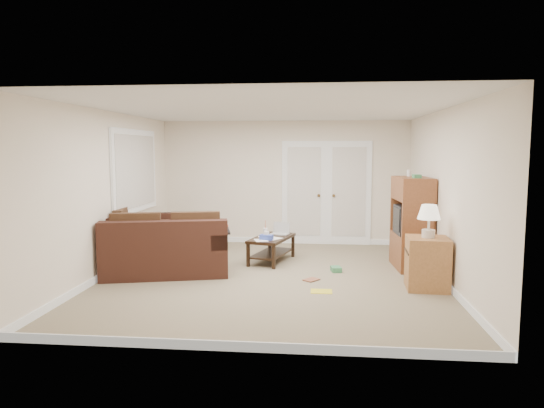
# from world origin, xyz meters

# --- Properties ---
(floor) EXTENTS (5.50, 5.50, 0.00)m
(floor) POSITION_xyz_m (0.00, 0.00, 0.00)
(floor) COLOR gray
(floor) RESTS_ON ground
(ceiling) EXTENTS (5.00, 5.50, 0.02)m
(ceiling) POSITION_xyz_m (0.00, 0.00, 2.50)
(ceiling) COLOR silver
(ceiling) RESTS_ON wall_back
(wall_left) EXTENTS (0.02, 5.50, 2.50)m
(wall_left) POSITION_xyz_m (-2.50, 0.00, 1.25)
(wall_left) COLOR white
(wall_left) RESTS_ON floor
(wall_right) EXTENTS (0.02, 5.50, 2.50)m
(wall_right) POSITION_xyz_m (2.50, 0.00, 1.25)
(wall_right) COLOR white
(wall_right) RESTS_ON floor
(wall_back) EXTENTS (5.00, 0.02, 2.50)m
(wall_back) POSITION_xyz_m (0.00, 2.75, 1.25)
(wall_back) COLOR white
(wall_back) RESTS_ON floor
(wall_front) EXTENTS (5.00, 0.02, 2.50)m
(wall_front) POSITION_xyz_m (0.00, -2.75, 1.25)
(wall_front) COLOR white
(wall_front) RESTS_ON floor
(baseboards) EXTENTS (5.00, 5.50, 0.10)m
(baseboards) POSITION_xyz_m (0.00, 0.00, 0.05)
(baseboards) COLOR silver
(baseboards) RESTS_ON floor
(french_doors) EXTENTS (1.80, 0.05, 2.13)m
(french_doors) POSITION_xyz_m (0.85, 2.71, 1.04)
(french_doors) COLOR silver
(french_doors) RESTS_ON floor
(window_left) EXTENTS (0.05, 1.92, 1.42)m
(window_left) POSITION_xyz_m (-2.46, 1.00, 1.55)
(window_left) COLOR silver
(window_left) RESTS_ON wall_left
(sectional_sofa) EXTENTS (2.52, 2.99, 0.88)m
(sectional_sofa) POSITION_xyz_m (-2.06, 0.62, 0.35)
(sectional_sofa) COLOR #3B1F16
(sectional_sofa) RESTS_ON floor
(coffee_table) EXTENTS (0.79, 1.16, 0.72)m
(coffee_table) POSITION_xyz_m (-0.09, 1.04, 0.24)
(coffee_table) COLOR black
(coffee_table) RESTS_ON floor
(tv_armoire) EXTENTS (0.56, 0.95, 1.59)m
(tv_armoire) POSITION_xyz_m (2.20, 0.81, 0.75)
(tv_armoire) COLOR brown
(tv_armoire) RESTS_ON floor
(side_cabinet) EXTENTS (0.59, 0.59, 1.17)m
(side_cabinet) POSITION_xyz_m (2.20, -0.41, 0.42)
(side_cabinet) COLOR #AA713E
(side_cabinet) RESTS_ON floor
(space_heater) EXTENTS (0.14, 0.12, 0.30)m
(space_heater) POSITION_xyz_m (2.20, 2.20, 0.15)
(space_heater) COLOR white
(space_heater) RESTS_ON floor
(floor_magazine) EXTENTS (0.29, 0.23, 0.01)m
(floor_magazine) POSITION_xyz_m (0.75, -0.69, 0.00)
(floor_magazine) COLOR yellow
(floor_magazine) RESTS_ON floor
(floor_greenbox) EXTENTS (0.18, 0.22, 0.08)m
(floor_greenbox) POSITION_xyz_m (0.99, 0.43, 0.04)
(floor_greenbox) COLOR #3D8755
(floor_greenbox) RESTS_ON floor
(floor_book) EXTENTS (0.27, 0.28, 0.02)m
(floor_book) POSITION_xyz_m (0.54, -0.07, 0.01)
(floor_book) COLOR brown
(floor_book) RESTS_ON floor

